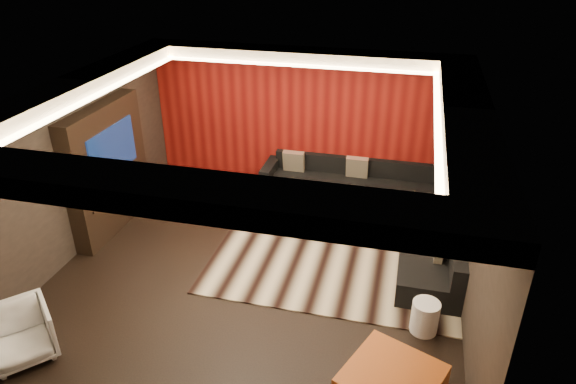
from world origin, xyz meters
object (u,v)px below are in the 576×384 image
(armchair, at_px, (20,334))
(sectional_sofa, at_px, (383,208))
(coffee_table, at_px, (316,223))
(white_side_table, at_px, (425,317))
(drum_stool, at_px, (295,221))

(armchair, xyz_separation_m, sectional_sofa, (4.03, 4.36, -0.08))
(coffee_table, relative_size, armchair, 1.69)
(coffee_table, height_order, white_side_table, white_side_table)
(drum_stool, relative_size, armchair, 0.54)
(drum_stool, bearing_deg, white_side_table, -41.94)
(drum_stool, xyz_separation_m, white_side_table, (2.21, -1.98, 0.00))
(armchair, bearing_deg, coffee_table, 4.78)
(coffee_table, xyz_separation_m, white_side_table, (1.86, -2.14, 0.10))
(white_side_table, relative_size, sectional_sofa, 0.12)
(coffee_table, bearing_deg, sectional_sofa, 27.95)
(sectional_sofa, bearing_deg, white_side_table, -74.26)
(armchair, relative_size, sectional_sofa, 0.20)
(white_side_table, xyz_separation_m, sectional_sofa, (-0.77, 2.72, 0.04))
(coffee_table, xyz_separation_m, drum_stool, (-0.35, -0.16, 0.10))
(white_side_table, bearing_deg, coffee_table, 130.98)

